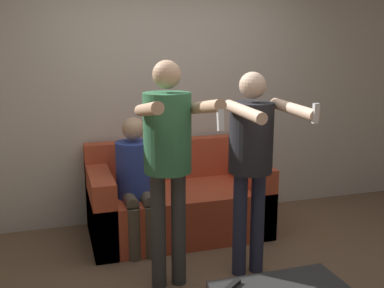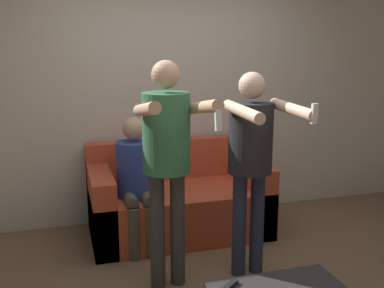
# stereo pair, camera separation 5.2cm
# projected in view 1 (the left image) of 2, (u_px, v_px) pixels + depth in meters

# --- Properties ---
(wall_back) EXTENTS (6.40, 0.06, 2.70)m
(wall_back) POSITION_uv_depth(u_px,v_px,m) (166.00, 89.00, 4.58)
(wall_back) COLOR beige
(wall_back) RESTS_ON ground_plane
(couch) EXTENTS (1.66, 0.89, 0.86)m
(couch) POSITION_uv_depth(u_px,v_px,m) (177.00, 202.00, 4.35)
(couch) COLOR #C64C2D
(couch) RESTS_ON ground_plane
(person_standing_left) EXTENTS (0.46, 0.74, 1.69)m
(person_standing_left) POSITION_uv_depth(u_px,v_px,m) (168.00, 148.00, 3.19)
(person_standing_left) COLOR #383838
(person_standing_left) RESTS_ON ground_plane
(person_standing_right) EXTENTS (0.46, 0.74, 1.60)m
(person_standing_right) POSITION_uv_depth(u_px,v_px,m) (252.00, 150.00, 3.39)
(person_standing_right) COLOR #282D47
(person_standing_right) RESTS_ON ground_plane
(person_seated) EXTENTS (0.33, 0.54, 1.18)m
(person_seated) POSITION_uv_depth(u_px,v_px,m) (136.00, 177.00, 3.96)
(person_seated) COLOR brown
(person_seated) RESTS_ON ground_plane
(remote_on_table) EXTENTS (0.14, 0.12, 0.02)m
(remote_on_table) POSITION_uv_depth(u_px,v_px,m) (232.00, 285.00, 2.74)
(remote_on_table) COLOR black
(remote_on_table) RESTS_ON coffee_table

